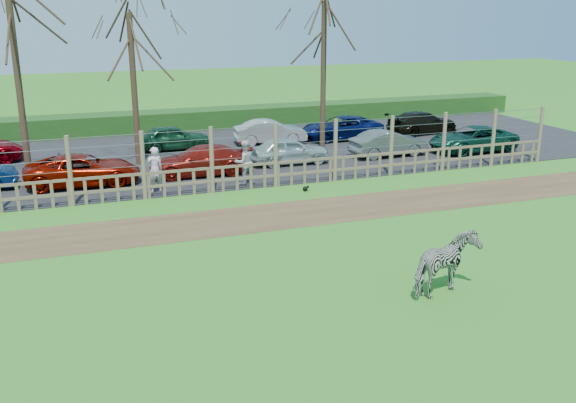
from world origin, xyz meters
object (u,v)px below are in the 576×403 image
object	(u,v)px
car_11	(270,132)
car_3	(200,161)
crow	(305,189)
visitor_a	(155,170)
car_6	(473,139)
car_5	(389,143)
car_10	(173,137)
car_13	(422,122)
zebra	(446,265)
car_12	(341,128)
car_4	(289,150)
tree_right	(324,39)
tree_left	(13,36)
visitor_b	(245,162)
tree_mid	(132,52)
car_2	(83,170)

from	to	relation	value
car_11	car_3	bearing A→B (deg)	143.27
crow	visitor_a	bearing A→B (deg)	162.75
car_3	car_6	xyz separation A→B (m)	(13.28, 0.01, 0.00)
car_5	car_10	world-z (taller)	same
car_6	car_13	world-z (taller)	same
zebra	car_5	size ratio (longest dim) A/B	0.50
car_13	car_12	bearing A→B (deg)	82.60
car_10	car_3	bearing A→B (deg)	179.14
zebra	car_10	xyz separation A→B (m)	(-3.15, 18.69, -0.12)
car_3	car_10	world-z (taller)	same
zebra	car_4	bearing A→B (deg)	-25.23
zebra	car_6	world-z (taller)	zebra
tree_right	car_11	world-z (taller)	tree_right
tree_left	car_6	world-z (taller)	tree_left
tree_right	visitor_b	bearing A→B (deg)	-136.20
car_5	car_12	size ratio (longest dim) A/B	0.84
car_11	car_12	xyz separation A→B (m)	(3.85, -0.21, 0.00)
car_5	car_12	bearing A→B (deg)	3.08
car_12	car_4	bearing A→B (deg)	-43.89
tree_mid	visitor_a	world-z (taller)	tree_mid
zebra	visitor_b	world-z (taller)	visitor_b
car_13	zebra	bearing A→B (deg)	142.71
car_6	car_13	size ratio (longest dim) A/B	1.04
visitor_a	car_3	world-z (taller)	visitor_a
car_12	car_2	bearing A→B (deg)	-67.33
car_2	car_13	world-z (taller)	same
car_2	car_4	size ratio (longest dim) A/B	1.23
crow	car_12	size ratio (longest dim) A/B	0.06
car_2	car_5	size ratio (longest dim) A/B	1.19
zebra	car_13	xyz separation A→B (m)	(10.53, 18.30, -0.12)
tree_left	car_11	distance (m)	12.89
car_4	car_13	size ratio (longest dim) A/B	0.85
car_11	crow	bearing A→B (deg)	175.97
car_10	car_4	bearing A→B (deg)	-140.35
visitor_b	car_12	distance (m)	10.08
car_10	car_11	distance (m)	4.93
car_2	car_3	bearing A→B (deg)	-85.35
car_5	car_12	xyz separation A→B (m)	(-0.38, 4.45, 0.00)
car_2	car_10	distance (m)	6.97
car_6	car_3	bearing A→B (deg)	-90.95
zebra	car_12	world-z (taller)	zebra
visitor_b	car_6	distance (m)	12.13
visitor_b	car_11	size ratio (longest dim) A/B	0.47
tree_mid	tree_right	bearing A→B (deg)	3.18
visitor_b	car_3	xyz separation A→B (m)	(-1.32, 1.99, -0.26)
visitor_b	car_5	size ratio (longest dim) A/B	0.47
car_13	car_2	bearing A→B (deg)	97.95
crow	car_3	size ratio (longest dim) A/B	0.06
visitor_a	car_10	world-z (taller)	visitor_a
crow	car_13	xyz separation A→B (m)	(10.32, 8.63, 0.54)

